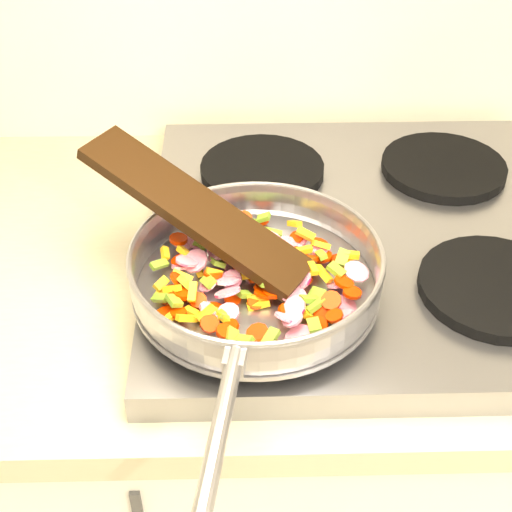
{
  "coord_description": "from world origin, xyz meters",
  "views": [
    {
      "loc": [
        -0.87,
        0.87,
        1.53
      ],
      "look_at": [
        -0.86,
        1.52,
        1.01
      ],
      "focal_mm": 50.0,
      "sensor_mm": 36.0,
      "label": 1
    }
  ],
  "objects": [
    {
      "name": "grate_bl",
      "position": [
        -0.84,
        1.81,
        0.95
      ],
      "size": [
        0.19,
        0.19,
        0.02
      ],
      "primitive_type": "cylinder",
      "color": "black",
      "rests_on": "cooktop"
    },
    {
      "name": "cooktop",
      "position": [
        -0.7,
        1.67,
        0.92
      ],
      "size": [
        0.6,
        0.6,
        0.04
      ],
      "primitive_type": "cube",
      "color": "#939399",
      "rests_on": "counter_top"
    },
    {
      "name": "grate_br",
      "position": [
        -0.56,
        1.81,
        0.95
      ],
      "size": [
        0.19,
        0.19,
        0.02
      ],
      "primitive_type": "cylinder",
      "color": "black",
      "rests_on": "cooktop"
    },
    {
      "name": "grate_fr",
      "position": [
        -0.56,
        1.52,
        0.95
      ],
      "size": [
        0.19,
        0.19,
        0.02
      ],
      "primitive_type": "cylinder",
      "color": "black",
      "rests_on": "cooktop"
    },
    {
      "name": "grate_fl",
      "position": [
        -0.84,
        1.52,
        0.95
      ],
      "size": [
        0.19,
        0.19,
        0.02
      ],
      "primitive_type": "cylinder",
      "color": "black",
      "rests_on": "cooktop"
    },
    {
      "name": "saute_pan",
      "position": [
        -0.86,
        1.52,
        0.99
      ],
      "size": [
        0.34,
        0.51,
        0.06
      ],
      "rotation": [
        0.0,
        0.0,
        -0.16
      ],
      "color": "#9E9EA5",
      "rests_on": "grate_fl"
    },
    {
      "name": "vegetable_heap",
      "position": [
        -0.86,
        1.52,
        0.98
      ],
      "size": [
        0.27,
        0.26,
        0.05
      ],
      "color": "olive",
      "rests_on": "saute_pan"
    },
    {
      "name": "wooden_spatula",
      "position": [
        -0.93,
        1.58,
        1.03
      ],
      "size": [
        0.29,
        0.22,
        0.12
      ],
      "primitive_type": "cube",
      "rotation": [
        0.0,
        -0.33,
        2.58
      ],
      "color": "black",
      "rests_on": "saute_pan"
    }
  ]
}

